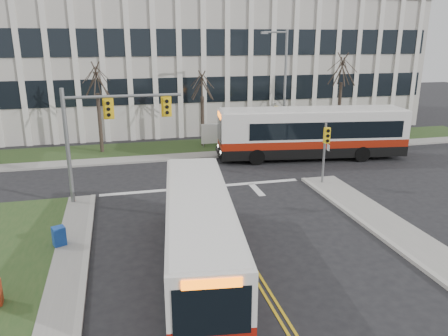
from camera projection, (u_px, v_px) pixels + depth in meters
ground at (240, 249)px, 18.52m from camera, size 120.00×120.00×0.00m
sidewalk_cross at (248, 152)px, 33.78m from camera, size 44.00×1.60×0.14m
building_lawn at (239, 144)px, 36.39m from camera, size 44.00×5.00×0.12m
office_building at (208, 63)px, 45.84m from camera, size 40.00×16.00×12.00m
mast_arm_signal at (99, 125)px, 22.67m from camera, size 6.11×0.38×6.20m
signal_pole_near at (325, 145)px, 25.87m from camera, size 0.34×0.39×3.80m
signal_pole_far at (275, 120)px, 33.77m from camera, size 0.34×0.39×3.80m
streetlight at (283, 83)px, 33.93m from camera, size 2.15×0.25×9.20m
directory_sign at (211, 134)px, 35.03m from camera, size 1.50×0.12×2.00m
tree_left at (96, 81)px, 32.29m from camera, size 1.80×1.80×7.70m
tree_mid at (202, 87)px, 34.50m from camera, size 1.80×1.80×6.82m
tree_right at (342, 71)px, 36.77m from camera, size 1.80×1.80×8.25m
bus_main at (199, 235)px, 16.51m from camera, size 3.72×11.15×2.92m
bus_cross at (312, 134)px, 31.95m from camera, size 13.82×4.73×3.61m
newspaper_box_blue at (59, 237)px, 18.51m from camera, size 0.63×0.60×0.95m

